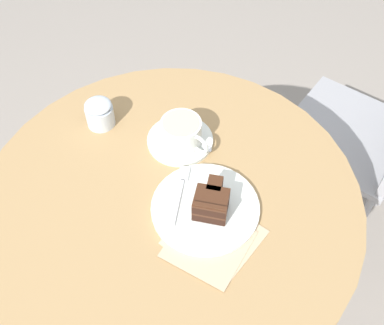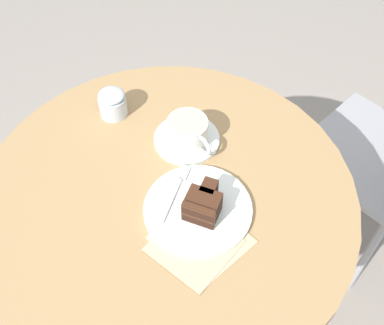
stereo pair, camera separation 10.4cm
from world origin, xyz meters
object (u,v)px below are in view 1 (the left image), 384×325
saucer (180,140)px  sugar_pot (99,113)px  fork (181,188)px  cafe_chair (380,131)px  coffee_cup (182,132)px  cake_plate (205,208)px  cake_slice (211,203)px  napkin (212,240)px  teaspoon (201,140)px

saucer → sugar_pot: size_ratio=2.19×
fork → cafe_chair: (0.19, 0.68, -0.24)m
coffee_cup → cake_plate: 0.19m
cake_slice → sugar_pot: (-0.36, 0.02, -0.00)m
fork → cake_slice: bearing=-121.7°
cake_slice → cake_plate: bearing=-175.1°
fork → sugar_pot: size_ratio=1.96×
saucer → coffee_cup: 0.04m
fork → napkin: (0.13, -0.05, -0.01)m
saucer → cafe_chair: bearing=63.1°
saucer → coffee_cup: (0.01, -0.00, 0.04)m
fork → napkin: 0.14m
napkin → cake_plate: bearing=140.5°
cafe_chair → teaspoon: bearing=-29.5°
cake_plate → napkin: 0.08m
saucer → fork: (0.10, -0.10, 0.01)m
coffee_cup → fork: 0.14m
saucer → teaspoon: (0.04, 0.03, 0.01)m
cafe_chair → saucer: bearing=-31.6°
saucer → teaspoon: teaspoon is taller
teaspoon → sugar_pot: sugar_pot is taller
coffee_cup → cafe_chair: (0.28, 0.58, -0.27)m
coffee_cup → sugar_pot: size_ratio=1.79×
teaspoon → saucer: bearing=-120.3°
cake_plate → napkin: bearing=-39.5°
cake_plate → fork: fork is taller
saucer → cafe_chair: (0.29, 0.57, -0.23)m
cafe_chair → sugar_pot: size_ratio=12.28×
cake_slice → napkin: bearing=-48.3°
cake_slice → napkin: size_ratio=0.52×
cake_plate → napkin: cake_plate is taller
sugar_pot → fork: bearing=-4.6°
cake_slice → fork: cake_slice is taller
cake_slice → cafe_chair: bearing=80.8°
fork → cafe_chair: 0.74m
saucer → sugar_pot: sugar_pot is taller
coffee_cup → teaspoon: (0.03, 0.03, -0.03)m
teaspoon → sugar_pot: 0.25m
teaspoon → cake_slice: (0.14, -0.13, 0.03)m
saucer → fork: size_ratio=1.12×
teaspoon → cake_plate: 0.19m
coffee_cup → cake_slice: (0.17, -0.10, -0.00)m
napkin → fork: bearing=159.1°
coffee_cup → cake_plate: (0.16, -0.10, -0.04)m
fork → sugar_pot: bearing=53.3°
cake_plate → sugar_pot: size_ratio=3.23×
cake_slice → napkin: 0.08m
fork → saucer: bearing=10.9°
cake_plate → teaspoon: bearing=133.3°
saucer → coffee_cup: size_ratio=1.22×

